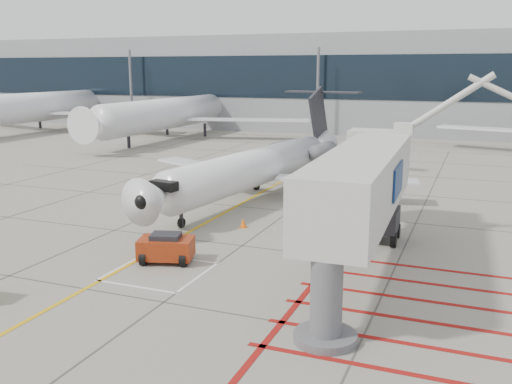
% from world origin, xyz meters
% --- Properties ---
extents(ground_plane, '(260.00, 260.00, 0.00)m').
position_xyz_m(ground_plane, '(0.00, 0.00, 0.00)').
color(ground_plane, gray).
rests_on(ground_plane, ground).
extents(regional_jet, '(25.94, 30.99, 7.42)m').
position_xyz_m(regional_jet, '(-3.82, 12.52, 3.71)').
color(regional_jet, white).
rests_on(regional_jet, ground_plane).
extents(jet_bridge, '(9.63, 19.22, 7.57)m').
position_xyz_m(jet_bridge, '(6.63, 1.62, 3.78)').
color(jet_bridge, beige).
rests_on(jet_bridge, ground_plane).
extents(pushback_tug, '(2.90, 2.25, 1.49)m').
position_xyz_m(pushback_tug, '(-2.40, 0.33, 0.75)').
color(pushback_tug, '#942B0E').
rests_on(pushback_tug, ground_plane).
extents(baggage_cart, '(1.77, 1.12, 1.11)m').
position_xyz_m(baggage_cart, '(4.22, 6.90, 0.56)').
color(baggage_cart, '#545559').
rests_on(baggage_cart, ground_plane).
extents(ground_power_unit, '(2.25, 1.40, 1.73)m').
position_xyz_m(ground_power_unit, '(3.29, 5.60, 0.86)').
color(ground_power_unit, silver).
rests_on(ground_power_unit, ground_plane).
extents(cone_nose, '(0.41, 0.41, 0.56)m').
position_xyz_m(cone_nose, '(-1.32, 7.30, 0.28)').
color(cone_nose, orange).
rests_on(cone_nose, ground_plane).
extents(cone_side, '(0.32, 0.32, 0.44)m').
position_xyz_m(cone_side, '(3.42, 8.29, 0.22)').
color(cone_side, orange).
rests_on(cone_side, ground_plane).
extents(terminal_building, '(180.00, 28.00, 14.00)m').
position_xyz_m(terminal_building, '(10.00, 70.00, 7.00)').
color(terminal_building, gray).
rests_on(terminal_building, ground_plane).
extents(terminal_glass_band, '(180.00, 0.10, 6.00)m').
position_xyz_m(terminal_glass_band, '(10.00, 55.95, 8.00)').
color(terminal_glass_band, black).
rests_on(terminal_glass_band, ground_plane).
extents(bg_aircraft_a, '(38.28, 42.53, 12.76)m').
position_xyz_m(bg_aircraft_a, '(-49.94, 46.00, 6.38)').
color(bg_aircraft_a, silver).
rests_on(bg_aircraft_a, ground_plane).
extents(bg_aircraft_b, '(35.84, 39.83, 11.95)m').
position_xyz_m(bg_aircraft_b, '(-27.27, 46.00, 5.97)').
color(bg_aircraft_b, silver).
rests_on(bg_aircraft_b, ground_plane).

